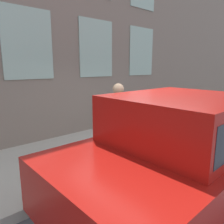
# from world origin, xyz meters

# --- Properties ---
(ground_plane) EXTENTS (80.00, 80.00, 0.00)m
(ground_plane) POSITION_xyz_m (0.00, 0.00, 0.00)
(ground_plane) COLOR #47474C
(sidewalk) EXTENTS (2.82, 60.00, 0.18)m
(sidewalk) POSITION_xyz_m (1.41, 0.00, 0.09)
(sidewalk) COLOR #B2ADA3
(sidewalk) RESTS_ON ground_plane
(fire_hydrant) EXTENTS (0.36, 0.47, 0.73)m
(fire_hydrant) POSITION_xyz_m (0.70, 0.29, 0.55)
(fire_hydrant) COLOR #2D7260
(fire_hydrant) RESTS_ON sidewalk
(person) EXTENTS (0.41, 0.27, 1.71)m
(person) POSITION_xyz_m (0.80, -0.21, 1.21)
(person) COLOR #232328
(person) RESTS_ON sidewalk
(parked_car_red_near) EXTENTS (2.09, 4.27, 1.86)m
(parked_car_red_near) POSITION_xyz_m (-1.33, 0.47, 1.02)
(parked_car_red_near) COLOR black
(parked_car_red_near) RESTS_ON ground_plane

